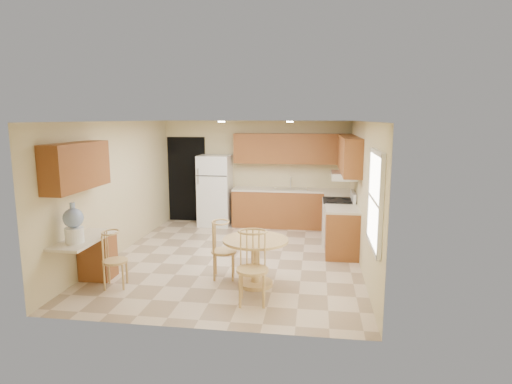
# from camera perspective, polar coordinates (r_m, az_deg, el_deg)

# --- Properties ---
(floor) EXTENTS (5.50, 5.50, 0.00)m
(floor) POSITION_cam_1_polar(r_m,az_deg,el_deg) (8.04, -2.75, -8.71)
(floor) COLOR #CBB293
(floor) RESTS_ON ground
(ceiling) EXTENTS (4.50, 5.50, 0.02)m
(ceiling) POSITION_cam_1_polar(r_m,az_deg,el_deg) (7.63, -2.90, 9.39)
(ceiling) COLOR white
(ceiling) RESTS_ON wall_back
(wall_back) EXTENTS (4.50, 0.02, 2.50)m
(wall_back) POSITION_cam_1_polar(r_m,az_deg,el_deg) (10.42, 0.03, 2.61)
(wall_back) COLOR beige
(wall_back) RESTS_ON floor
(wall_front) EXTENTS (4.50, 0.02, 2.50)m
(wall_front) POSITION_cam_1_polar(r_m,az_deg,el_deg) (5.12, -8.65, -5.02)
(wall_front) COLOR beige
(wall_front) RESTS_ON floor
(wall_left) EXTENTS (0.02, 5.50, 2.50)m
(wall_left) POSITION_cam_1_polar(r_m,az_deg,el_deg) (8.45, -17.97, 0.46)
(wall_left) COLOR beige
(wall_left) RESTS_ON floor
(wall_right) EXTENTS (0.02, 5.50, 2.50)m
(wall_right) POSITION_cam_1_polar(r_m,az_deg,el_deg) (7.64, 13.98, -0.30)
(wall_right) COLOR beige
(wall_right) RESTS_ON floor
(doorway) EXTENTS (0.90, 0.02, 2.10)m
(doorway) POSITION_cam_1_polar(r_m,az_deg,el_deg) (10.82, -9.20, 1.68)
(doorway) COLOR black
(doorway) RESTS_ON floor
(base_cab_back) EXTENTS (2.75, 0.60, 0.87)m
(base_cab_back) POSITION_cam_1_polar(r_m,az_deg,el_deg) (10.18, 4.68, -2.25)
(base_cab_back) COLOR brown
(base_cab_back) RESTS_ON floor
(counter_back) EXTENTS (2.75, 0.63, 0.04)m
(counter_back) POSITION_cam_1_polar(r_m,az_deg,el_deg) (10.09, 4.72, 0.28)
(counter_back) COLOR beige
(counter_back) RESTS_ON base_cab_back
(base_cab_right_a) EXTENTS (0.60, 0.59, 0.87)m
(base_cab_right_a) POSITION_cam_1_polar(r_m,az_deg,el_deg) (9.59, 10.90, -3.13)
(base_cab_right_a) COLOR brown
(base_cab_right_a) RESTS_ON floor
(counter_right_a) EXTENTS (0.63, 0.59, 0.04)m
(counter_right_a) POSITION_cam_1_polar(r_m,az_deg,el_deg) (9.50, 10.98, -0.46)
(counter_right_a) COLOR beige
(counter_right_a) RESTS_ON base_cab_right_a
(base_cab_right_b) EXTENTS (0.60, 0.80, 0.87)m
(base_cab_right_b) POSITION_cam_1_polar(r_m,az_deg,el_deg) (8.18, 11.37, -5.39)
(base_cab_right_b) COLOR brown
(base_cab_right_b) RESTS_ON floor
(counter_right_b) EXTENTS (0.63, 0.80, 0.04)m
(counter_right_b) POSITION_cam_1_polar(r_m,az_deg,el_deg) (8.08, 11.48, -2.27)
(counter_right_b) COLOR beige
(counter_right_b) RESTS_ON base_cab_right_b
(upper_cab_back) EXTENTS (2.75, 0.33, 0.70)m
(upper_cab_back) POSITION_cam_1_polar(r_m,az_deg,el_deg) (10.12, 4.84, 5.78)
(upper_cab_back) COLOR brown
(upper_cab_back) RESTS_ON wall_back
(upper_cab_right) EXTENTS (0.33, 2.42, 0.70)m
(upper_cab_right) POSITION_cam_1_polar(r_m,az_deg,el_deg) (8.75, 12.28, 4.97)
(upper_cab_right) COLOR brown
(upper_cab_right) RESTS_ON wall_right
(upper_cab_left) EXTENTS (0.33, 1.40, 0.70)m
(upper_cab_left) POSITION_cam_1_polar(r_m,az_deg,el_deg) (6.90, -22.79, 3.20)
(upper_cab_left) COLOR brown
(upper_cab_left) RESTS_ON wall_left
(sink) EXTENTS (0.78, 0.44, 0.01)m
(sink) POSITION_cam_1_polar(r_m,az_deg,el_deg) (10.09, 4.58, 0.41)
(sink) COLOR silver
(sink) RESTS_ON counter_back
(range_hood) EXTENTS (0.50, 0.76, 0.14)m
(range_hood) POSITION_cam_1_polar(r_m,az_deg,el_deg) (8.76, 11.63, 2.17)
(range_hood) COLOR silver
(range_hood) RESTS_ON upper_cab_right
(desk_pedestal) EXTENTS (0.48, 0.42, 0.72)m
(desk_pedestal) POSITION_cam_1_polar(r_m,az_deg,el_deg) (7.40, -20.34, -8.06)
(desk_pedestal) COLOR brown
(desk_pedestal) RESTS_ON floor
(desk_top) EXTENTS (0.50, 1.20, 0.04)m
(desk_top) POSITION_cam_1_polar(r_m,az_deg,el_deg) (6.98, -22.01, -5.90)
(desk_top) COLOR beige
(desk_top) RESTS_ON desk_pedestal
(window) EXTENTS (0.06, 1.12, 1.30)m
(window) POSITION_cam_1_polar(r_m,az_deg,el_deg) (5.79, 15.68, -1.03)
(window) COLOR white
(window) RESTS_ON wall_right
(can_light_a) EXTENTS (0.14, 0.14, 0.02)m
(can_light_a) POSITION_cam_1_polar(r_m,az_deg,el_deg) (8.91, -4.61, 9.33)
(can_light_a) COLOR white
(can_light_a) RESTS_ON ceiling
(can_light_b) EXTENTS (0.14, 0.14, 0.02)m
(can_light_b) POSITION_cam_1_polar(r_m,az_deg,el_deg) (8.71, 4.53, 9.32)
(can_light_b) COLOR white
(can_light_b) RESTS_ON ceiling
(refrigerator) EXTENTS (0.75, 0.73, 1.69)m
(refrigerator) POSITION_cam_1_polar(r_m,az_deg,el_deg) (10.32, -5.47, 0.22)
(refrigerator) COLOR white
(refrigerator) RESTS_ON floor
(stove) EXTENTS (0.65, 0.76, 1.09)m
(stove) POSITION_cam_1_polar(r_m,az_deg,el_deg) (8.93, 10.94, -3.88)
(stove) COLOR white
(stove) RESTS_ON floor
(dining_table) EXTENTS (1.00, 1.00, 0.74)m
(dining_table) POSITION_cam_1_polar(r_m,az_deg,el_deg) (6.62, -0.07, -8.40)
(dining_table) COLOR tan
(dining_table) RESTS_ON floor
(chair_table_a) EXTENTS (0.41, 0.53, 0.93)m
(chair_table_a) POSITION_cam_1_polar(r_m,az_deg,el_deg) (6.84, -4.48, -7.12)
(chair_table_a) COLOR tan
(chair_table_a) RESTS_ON floor
(chair_table_b) EXTENTS (0.45, 0.45, 1.02)m
(chair_table_b) POSITION_cam_1_polar(r_m,az_deg,el_deg) (5.86, -0.63, -9.42)
(chair_table_b) COLOR tan
(chair_table_b) RESTS_ON floor
(chair_desk) EXTENTS (0.38, 0.49, 0.86)m
(chair_desk) POSITION_cam_1_polar(r_m,az_deg,el_deg) (6.81, -18.64, -8.02)
(chair_desk) COLOR tan
(chair_desk) RESTS_ON floor
(water_crock) EXTENTS (0.29, 0.29, 0.59)m
(water_crock) POSITION_cam_1_polar(r_m,az_deg,el_deg) (6.72, -23.14, -4.03)
(water_crock) COLOR white
(water_crock) RESTS_ON desk_top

